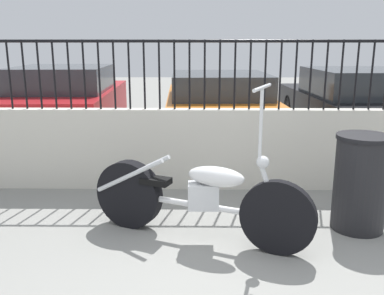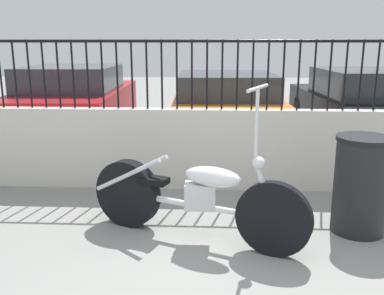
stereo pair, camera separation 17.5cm
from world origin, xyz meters
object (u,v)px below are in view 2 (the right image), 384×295
object	(u,v)px
car_orange	(226,107)
car_black	(363,103)
car_red	(75,101)
motorcycle_white	(184,196)
trash_bin	(361,185)

from	to	relation	value
car_orange	car_black	distance (m)	2.70
car_black	car_red	bearing A→B (deg)	90.30
motorcycle_white	car_red	world-z (taller)	motorcycle_white
trash_bin	car_orange	size ratio (longest dim) A/B	0.23
car_red	trash_bin	bearing A→B (deg)	-137.43
trash_bin	car_black	size ratio (longest dim) A/B	0.21
trash_bin	car_red	bearing A→B (deg)	135.12
motorcycle_white	car_orange	distance (m)	4.00
motorcycle_white	trash_bin	size ratio (longest dim) A/B	2.15
motorcycle_white	trash_bin	xyz separation A→B (m)	(1.68, 0.21, 0.07)
car_red	car_orange	xyz separation A→B (m)	(2.88, -0.32, -0.04)
car_red	car_orange	world-z (taller)	car_red
trash_bin	car_red	world-z (taller)	car_red
trash_bin	car_orange	world-z (taller)	car_orange
motorcycle_white	car_black	bearing A→B (deg)	77.76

